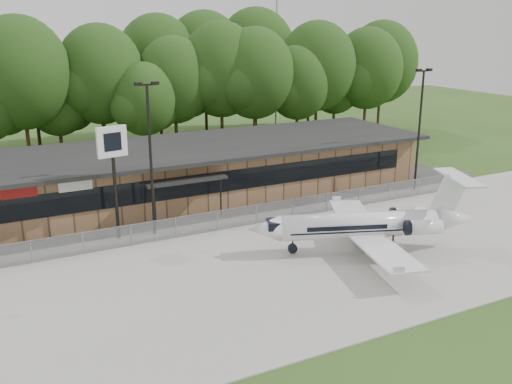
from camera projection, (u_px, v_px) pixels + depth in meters
ground at (365, 328)px, 26.83m from camera, size 160.00×160.00×0.00m
apron at (281, 265)px, 33.63m from camera, size 64.00×18.00×0.08m
parking_lot at (206, 211)px, 43.43m from camera, size 50.00×9.00×0.06m
terminal at (185, 170)px, 46.59m from camera, size 41.00×11.65×4.30m
fence at (231, 219)px, 39.38m from camera, size 46.00×0.04×1.52m
treeline at (123, 84)px, 60.44m from camera, size 72.00×12.00×15.00m
radio_mast at (277, 33)px, 73.79m from camera, size 0.20×0.20×25.00m
light_pole_mid at (150, 148)px, 36.97m from camera, size 1.55×0.30×10.23m
light_pole_right at (420, 121)px, 47.08m from camera, size 1.55×0.30×10.23m
business_jet at (368, 226)px, 35.34m from camera, size 14.04×12.56×4.80m
pole_sign at (113, 154)px, 36.24m from camera, size 1.99×0.57×7.56m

